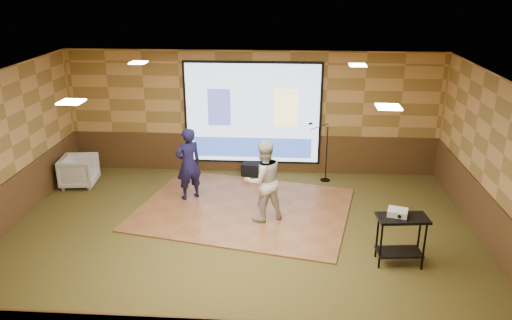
# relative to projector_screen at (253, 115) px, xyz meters

# --- Properties ---
(ground) EXTENTS (9.00, 9.00, 0.00)m
(ground) POSITION_rel_projector_screen_xyz_m (0.00, -3.44, -1.47)
(ground) COLOR #2F3B1B
(ground) RESTS_ON ground
(room_shell) EXTENTS (9.04, 7.04, 3.02)m
(room_shell) POSITION_rel_projector_screen_xyz_m (0.00, -3.44, 0.62)
(room_shell) COLOR tan
(room_shell) RESTS_ON ground
(wainscot_back) EXTENTS (9.00, 0.04, 0.95)m
(wainscot_back) POSITION_rel_projector_screen_xyz_m (0.00, 0.04, -1.00)
(wainscot_back) COLOR #442F16
(wainscot_back) RESTS_ON ground
(wainscot_left) EXTENTS (0.04, 7.00, 0.95)m
(wainscot_left) POSITION_rel_projector_screen_xyz_m (-4.48, -3.44, -1.00)
(wainscot_left) COLOR #442F16
(wainscot_left) RESTS_ON ground
(wainscot_right) EXTENTS (0.04, 7.00, 0.95)m
(wainscot_right) POSITION_rel_projector_screen_xyz_m (4.48, -3.44, -1.00)
(wainscot_right) COLOR #442F16
(wainscot_right) RESTS_ON ground
(projector_screen) EXTENTS (3.32, 0.06, 2.52)m
(projector_screen) POSITION_rel_projector_screen_xyz_m (0.00, 0.00, 0.00)
(projector_screen) COLOR black
(projector_screen) RESTS_ON room_shell
(downlight_nw) EXTENTS (0.32, 0.32, 0.02)m
(downlight_nw) POSITION_rel_projector_screen_xyz_m (-2.20, -1.64, 1.50)
(downlight_nw) COLOR #FFEFBF
(downlight_nw) RESTS_ON room_shell
(downlight_ne) EXTENTS (0.32, 0.32, 0.02)m
(downlight_ne) POSITION_rel_projector_screen_xyz_m (2.20, -1.64, 1.50)
(downlight_ne) COLOR #FFEFBF
(downlight_ne) RESTS_ON room_shell
(downlight_sw) EXTENTS (0.32, 0.32, 0.02)m
(downlight_sw) POSITION_rel_projector_screen_xyz_m (-2.20, -4.94, 1.50)
(downlight_sw) COLOR #FFEFBF
(downlight_sw) RESTS_ON room_shell
(downlight_se) EXTENTS (0.32, 0.32, 0.02)m
(downlight_se) POSITION_rel_projector_screen_xyz_m (2.20, -4.94, 1.50)
(downlight_se) COLOR #FFEFBF
(downlight_se) RESTS_ON room_shell
(dance_floor) EXTENTS (4.87, 4.08, 0.03)m
(dance_floor) POSITION_rel_projector_screen_xyz_m (-0.03, -2.16, -1.46)
(dance_floor) COLOR brown
(dance_floor) RESTS_ON ground
(player_left) EXTENTS (0.69, 0.65, 1.59)m
(player_left) POSITION_rel_projector_screen_xyz_m (-1.26, -1.71, -0.65)
(player_left) COLOR #16143F
(player_left) RESTS_ON dance_floor
(player_right) EXTENTS (1.01, 0.93, 1.66)m
(player_right) POSITION_rel_projector_screen_xyz_m (0.40, -2.62, -0.61)
(player_right) COLOR beige
(player_right) RESTS_ON dance_floor
(av_table) EXTENTS (0.84, 0.44, 0.88)m
(av_table) POSITION_rel_projector_screen_xyz_m (2.79, -4.06, -0.87)
(av_table) COLOR black
(av_table) RESTS_ON ground
(projector) EXTENTS (0.38, 0.35, 0.11)m
(projector) POSITION_rel_projector_screen_xyz_m (2.71, -4.01, -0.54)
(projector) COLOR white
(projector) RESTS_ON av_table
(mic_stand) EXTENTS (0.57, 0.23, 1.45)m
(mic_stand) POSITION_rel_projector_screen_xyz_m (1.72, -0.46, -0.98)
(mic_stand) COLOR black
(mic_stand) RESTS_ON ground
(banquet_chair) EXTENTS (0.86, 0.84, 0.71)m
(banquet_chair) POSITION_rel_projector_screen_xyz_m (-3.96, -1.13, -1.12)
(banquet_chair) COLOR gray
(banquet_chair) RESTS_ON ground
(duffel_bag) EXTENTS (0.54, 0.41, 0.31)m
(duffel_bag) POSITION_rel_projector_screen_xyz_m (0.01, -0.24, -1.32)
(duffel_bag) COLOR black
(duffel_bag) RESTS_ON ground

